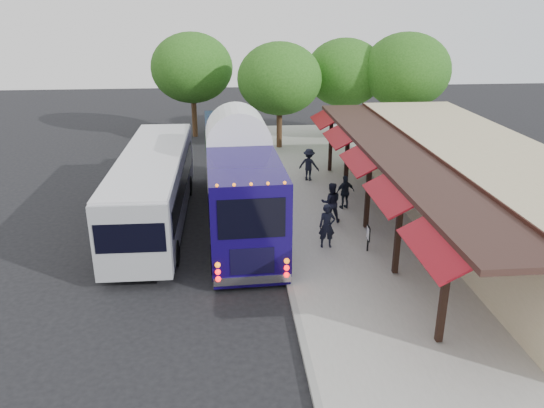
# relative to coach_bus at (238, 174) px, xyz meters

# --- Properties ---
(ground) EXTENTS (90.00, 90.00, 0.00)m
(ground) POSITION_rel_coach_bus_xyz_m (1.45, -5.67, -2.14)
(ground) COLOR black
(ground) RESTS_ON ground
(sidewalk) EXTENTS (10.00, 40.00, 0.15)m
(sidewalk) POSITION_rel_coach_bus_xyz_m (6.45, -1.67, -2.07)
(sidewalk) COLOR #9E9B93
(sidewalk) RESTS_ON ground
(curb) EXTENTS (0.20, 40.00, 0.16)m
(curb) POSITION_rel_coach_bus_xyz_m (1.50, -1.67, -2.07)
(curb) COLOR gray
(curb) RESTS_ON ground
(station_shelter) EXTENTS (8.15, 20.00, 3.60)m
(station_shelter) POSITION_rel_coach_bus_xyz_m (9.83, -1.67, -0.29)
(station_shelter) COLOR tan
(station_shelter) RESTS_ON ground
(coach_bus) EXTENTS (3.13, 12.56, 3.99)m
(coach_bus) POSITION_rel_coach_bus_xyz_m (0.00, 0.00, 0.00)
(coach_bus) COLOR #11064C
(coach_bus) RESTS_ON ground
(city_bus) EXTENTS (2.66, 11.67, 3.13)m
(city_bus) POSITION_rel_coach_bus_xyz_m (-3.61, 0.04, -0.41)
(city_bus) COLOR #979BA0
(city_bus) RESTS_ON ground
(ped_a) EXTENTS (0.65, 0.44, 1.73)m
(ped_a) POSITION_rel_coach_bus_xyz_m (3.27, -3.26, -1.13)
(ped_a) COLOR black
(ped_a) RESTS_ON sidewalk
(ped_b) EXTENTS (0.88, 0.71, 1.74)m
(ped_b) POSITION_rel_coach_bus_xyz_m (3.90, -0.75, -1.12)
(ped_b) COLOR black
(ped_b) RESTS_ON sidewalk
(ped_c) EXTENTS (0.99, 0.62, 1.57)m
(ped_c) POSITION_rel_coach_bus_xyz_m (4.85, 0.72, -1.21)
(ped_c) COLOR black
(ped_c) RESTS_ON sidewalk
(ped_d) EXTENTS (1.27, 1.08, 1.71)m
(ped_d) POSITION_rel_coach_bus_xyz_m (3.83, 4.94, -1.14)
(ped_d) COLOR black
(ped_d) RESTS_ON sidewalk
(sign_board) EXTENTS (0.07, 0.46, 1.02)m
(sign_board) POSITION_rel_coach_bus_xyz_m (4.75, -3.78, -1.30)
(sign_board) COLOR black
(sign_board) RESTS_ON sidewalk
(tree_left) EXTENTS (5.31, 5.31, 6.80)m
(tree_left) POSITION_rel_coach_bus_xyz_m (2.97, 11.96, 2.39)
(tree_left) COLOR #382314
(tree_left) RESTS_ON ground
(tree_mid) EXTENTS (5.35, 5.35, 6.84)m
(tree_mid) POSITION_rel_coach_bus_xyz_m (7.65, 14.38, 2.42)
(tree_mid) COLOR #382314
(tree_mid) RESTS_ON ground
(tree_right) EXTENTS (5.70, 5.70, 7.30)m
(tree_right) POSITION_rel_coach_bus_xyz_m (11.31, 12.66, 2.72)
(tree_right) COLOR #382314
(tree_right) RESTS_ON ground
(tree_far) EXTENTS (5.62, 5.62, 7.19)m
(tree_far) POSITION_rel_coach_bus_xyz_m (-2.68, 16.05, 2.65)
(tree_far) COLOR #382314
(tree_far) RESTS_ON ground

